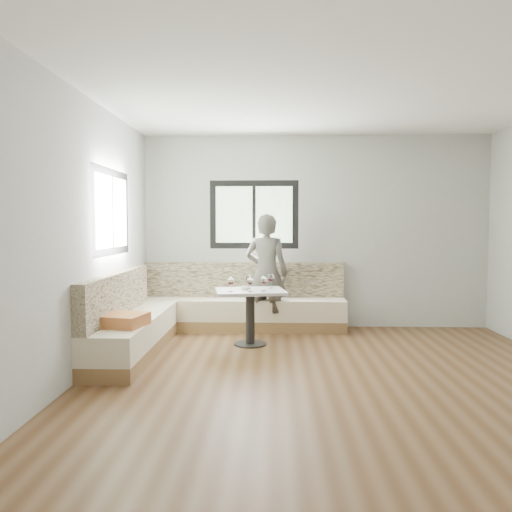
{
  "coord_description": "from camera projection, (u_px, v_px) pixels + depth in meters",
  "views": [
    {
      "loc": [
        -0.62,
        -4.83,
        1.51
      ],
      "look_at": [
        -0.84,
        1.44,
        1.11
      ],
      "focal_mm": 35.0,
      "sensor_mm": 36.0,
      "label": 1
    }
  ],
  "objects": [
    {
      "name": "room",
      "position": [
        328.0,
        234.0,
        4.88
      ],
      "size": [
        5.01,
        5.01,
        2.81
      ],
      "color": "brown",
      "rests_on": "ground"
    },
    {
      "name": "banquette",
      "position": [
        199.0,
        314.0,
        6.54
      ],
      "size": [
        2.9,
        2.8,
        0.95
      ],
      "color": "olive",
      "rests_on": "ground"
    },
    {
      "name": "table",
      "position": [
        250.0,
        304.0,
        6.22
      ],
      "size": [
        0.94,
        0.79,
        0.69
      ],
      "rotation": [
        0.0,
        0.0,
        0.17
      ],
      "color": "black",
      "rests_on": "ground"
    },
    {
      "name": "person",
      "position": [
        266.0,
        273.0,
        6.94
      ],
      "size": [
        0.68,
        0.53,
        1.66
      ],
      "primitive_type": "imported",
      "rotation": [
        0.0,
        0.0,
        2.89
      ],
      "color": "#504E48",
      "rests_on": "ground"
    },
    {
      "name": "olive_ramekin",
      "position": [
        245.0,
        288.0,
        6.21
      ],
      "size": [
        0.1,
        0.1,
        0.04
      ],
      "color": "white",
      "rests_on": "table"
    },
    {
      "name": "wine_glass_a",
      "position": [
        231.0,
        281.0,
        6.01
      ],
      "size": [
        0.08,
        0.08,
        0.19
      ],
      "color": "white",
      "rests_on": "table"
    },
    {
      "name": "wine_glass_b",
      "position": [
        250.0,
        281.0,
        6.0
      ],
      "size": [
        0.08,
        0.08,
        0.19
      ],
      "color": "white",
      "rests_on": "table"
    },
    {
      "name": "wine_glass_c",
      "position": [
        264.0,
        281.0,
        6.08
      ],
      "size": [
        0.08,
        0.08,
        0.19
      ],
      "color": "white",
      "rests_on": "table"
    },
    {
      "name": "wine_glass_d",
      "position": [
        249.0,
        278.0,
        6.35
      ],
      "size": [
        0.08,
        0.08,
        0.19
      ],
      "color": "white",
      "rests_on": "table"
    },
    {
      "name": "wine_glass_e",
      "position": [
        271.0,
        278.0,
        6.35
      ],
      "size": [
        0.08,
        0.08,
        0.19
      ],
      "color": "white",
      "rests_on": "table"
    }
  ]
}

